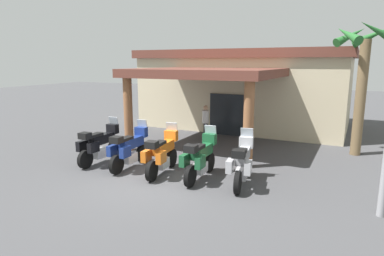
# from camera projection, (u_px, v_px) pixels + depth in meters

# --- Properties ---
(ground_plane) EXTENTS (80.00, 80.00, 0.00)m
(ground_plane) POSITION_uv_depth(u_px,v_px,m) (151.00, 181.00, 10.38)
(ground_plane) COLOR #424244
(motel_building) EXTENTS (11.74, 12.20, 4.33)m
(motel_building) POSITION_uv_depth(u_px,v_px,m) (246.00, 88.00, 19.27)
(motel_building) COLOR beige
(motel_building) RESTS_ON ground_plane
(motorcycle_black) EXTENTS (0.71, 2.21, 1.61)m
(motorcycle_black) POSITION_uv_depth(u_px,v_px,m) (99.00, 145.00, 12.15)
(motorcycle_black) COLOR black
(motorcycle_black) RESTS_ON ground_plane
(motorcycle_blue) EXTENTS (0.70, 2.21, 1.61)m
(motorcycle_blue) POSITION_uv_depth(u_px,v_px,m) (129.00, 149.00, 11.56)
(motorcycle_blue) COLOR black
(motorcycle_blue) RESTS_ON ground_plane
(motorcycle_orange) EXTENTS (0.73, 2.21, 1.61)m
(motorcycle_orange) POSITION_uv_depth(u_px,v_px,m) (162.00, 154.00, 10.94)
(motorcycle_orange) COLOR black
(motorcycle_orange) RESTS_ON ground_plane
(motorcycle_green) EXTENTS (0.70, 2.21, 1.61)m
(motorcycle_green) POSITION_uv_depth(u_px,v_px,m) (200.00, 158.00, 10.45)
(motorcycle_green) COLOR black
(motorcycle_green) RESTS_ON ground_plane
(motorcycle_silver) EXTENTS (0.78, 2.21, 1.61)m
(motorcycle_silver) POSITION_uv_depth(u_px,v_px,m) (242.00, 163.00, 9.94)
(motorcycle_silver) COLOR black
(motorcycle_silver) RESTS_ON ground_plane
(pedestrian) EXTENTS (0.38, 0.42, 1.68)m
(pedestrian) POSITION_uv_depth(u_px,v_px,m) (206.00, 120.00, 15.68)
(pedestrian) COLOR black
(pedestrian) RESTS_ON ground_plane
(palm_tree_near_portico) EXTENTS (2.32, 2.40, 5.23)m
(palm_tree_near_portico) POSITION_uv_depth(u_px,v_px,m) (365.00, 62.00, 12.65)
(palm_tree_near_portico) COLOR brown
(palm_tree_near_portico) RESTS_ON ground_plane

